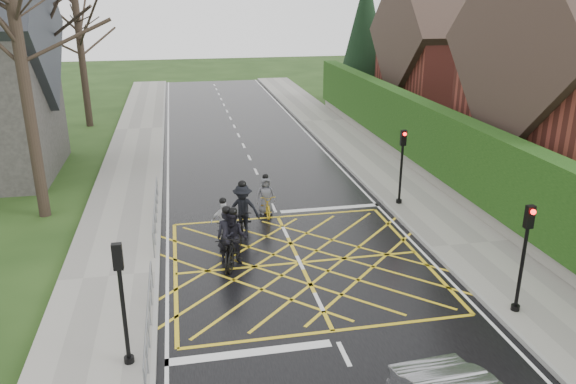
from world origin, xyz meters
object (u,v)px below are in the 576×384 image
object	(u,v)px
cyclist_front	(224,227)
cyclist_rear	(228,245)
cyclist_mid	(243,215)
cyclist_lead	(266,200)
cyclist_back	(234,243)

from	to	relation	value
cyclist_front	cyclist_rear	bearing A→B (deg)	-89.52
cyclist_mid	cyclist_front	distance (m)	1.01
cyclist_front	cyclist_lead	world-z (taller)	cyclist_front
cyclist_rear	cyclist_front	distance (m)	1.57
cyclist_back	cyclist_mid	bearing A→B (deg)	93.57
cyclist_back	cyclist_lead	xyz separation A→B (m)	(1.69, 4.09, -0.17)
cyclist_lead	cyclist_front	bearing A→B (deg)	-127.95
cyclist_back	cyclist_rear	bearing A→B (deg)	173.44
cyclist_mid	cyclist_front	bearing A→B (deg)	-124.27
cyclist_rear	cyclist_mid	size ratio (longest dim) A/B	0.95
cyclist_rear	cyclist_front	xyz separation A→B (m)	(0.01, 1.57, -0.02)
cyclist_rear	cyclist_front	size ratio (longest dim) A/B	1.25
cyclist_rear	cyclist_lead	size ratio (longest dim) A/B	1.24
cyclist_mid	cyclist_lead	bearing A→B (deg)	72.41
cyclist_rear	cyclist_lead	distance (m)	4.43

